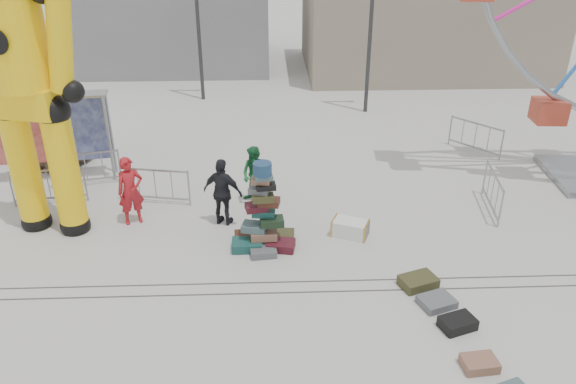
{
  "coord_description": "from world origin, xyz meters",
  "views": [
    {
      "loc": [
        -1.17,
        -9.53,
        7.65
      ],
      "look_at": [
        -0.68,
        2.59,
        1.51
      ],
      "focal_mm": 35.0,
      "sensor_mm": 36.0,
      "label": 1
    }
  ],
  "objects_px": {
    "crash_test_dummy": "(25,79)",
    "pedestrian_red": "(131,191)",
    "barricade_dummy_b": "(86,169)",
    "barricade_wheel_front": "(492,192)",
    "parked_suv": "(35,139)",
    "steamer_trunk": "(350,228)",
    "pedestrian_black": "(223,192)",
    "pedestrian_green": "(255,175)",
    "barricade_dummy_a": "(49,186)",
    "banner_scaffold": "(44,117)",
    "barricade_dummy_c": "(155,186)",
    "suitcase_tower": "(263,223)",
    "lamp_post_right": "(375,0)",
    "barricade_wheel_back": "(475,137)"
  },
  "relations": [
    {
      "from": "crash_test_dummy",
      "to": "pedestrian_red",
      "type": "height_order",
      "value": "crash_test_dummy"
    },
    {
      "from": "barricade_dummy_b",
      "to": "barricade_wheel_front",
      "type": "relative_size",
      "value": 1.0
    },
    {
      "from": "crash_test_dummy",
      "to": "parked_suv",
      "type": "relative_size",
      "value": 1.79
    },
    {
      "from": "steamer_trunk",
      "to": "pedestrian_black",
      "type": "xyz_separation_m",
      "value": [
        -3.32,
        0.76,
        0.73
      ]
    },
    {
      "from": "pedestrian_green",
      "to": "pedestrian_black",
      "type": "relative_size",
      "value": 0.91
    },
    {
      "from": "barricade_dummy_a",
      "to": "pedestrian_red",
      "type": "xyz_separation_m",
      "value": [
        2.62,
        -1.19,
        0.4
      ]
    },
    {
      "from": "banner_scaffold",
      "to": "barricade_dummy_b",
      "type": "height_order",
      "value": "banner_scaffold"
    },
    {
      "from": "barricade_dummy_b",
      "to": "barricade_dummy_c",
      "type": "xyz_separation_m",
      "value": [
        2.33,
        -1.28,
        0.0
      ]
    },
    {
      "from": "barricade_dummy_a",
      "to": "pedestrian_red",
      "type": "relative_size",
      "value": 1.05
    },
    {
      "from": "suitcase_tower",
      "to": "parked_suv",
      "type": "distance_m",
      "value": 9.93
    },
    {
      "from": "steamer_trunk",
      "to": "barricade_dummy_a",
      "type": "relative_size",
      "value": 0.46
    },
    {
      "from": "lamp_post_right",
      "to": "barricade_dummy_b",
      "type": "distance_m",
      "value": 12.52
    },
    {
      "from": "pedestrian_red",
      "to": "pedestrian_green",
      "type": "distance_m",
      "value": 3.45
    },
    {
      "from": "suitcase_tower",
      "to": "barricade_wheel_back",
      "type": "bearing_deg",
      "value": 40.54
    },
    {
      "from": "barricade_wheel_front",
      "to": "pedestrian_black",
      "type": "bearing_deg",
      "value": 101.86
    },
    {
      "from": "barricade_wheel_front",
      "to": "pedestrian_red",
      "type": "relative_size",
      "value": 1.05
    },
    {
      "from": "crash_test_dummy",
      "to": "barricade_dummy_b",
      "type": "xyz_separation_m",
      "value": [
        0.12,
        2.61,
        -3.51
      ]
    },
    {
      "from": "suitcase_tower",
      "to": "barricade_dummy_a",
      "type": "relative_size",
      "value": 1.15
    },
    {
      "from": "suitcase_tower",
      "to": "parked_suv",
      "type": "bearing_deg",
      "value": 144.02
    },
    {
      "from": "barricade_wheel_back",
      "to": "parked_suv",
      "type": "xyz_separation_m",
      "value": [
        -15.19,
        0.28,
        0.05
      ]
    },
    {
      "from": "lamp_post_right",
      "to": "barricade_wheel_back",
      "type": "relative_size",
      "value": 4.0
    },
    {
      "from": "banner_scaffold",
      "to": "barricade_dummy_b",
      "type": "distance_m",
      "value": 1.92
    },
    {
      "from": "lamp_post_right",
      "to": "barricade_wheel_back",
      "type": "bearing_deg",
      "value": -56.83
    },
    {
      "from": "suitcase_tower",
      "to": "barricade_dummy_b",
      "type": "xyz_separation_m",
      "value": [
        -5.43,
        3.71,
        -0.1
      ]
    },
    {
      "from": "barricade_wheel_back",
      "to": "pedestrian_black",
      "type": "relative_size",
      "value": 1.06
    },
    {
      "from": "barricade_dummy_c",
      "to": "banner_scaffold",
      "type": "bearing_deg",
      "value": 164.59
    },
    {
      "from": "lamp_post_right",
      "to": "pedestrian_black",
      "type": "distance_m",
      "value": 11.3
    },
    {
      "from": "lamp_post_right",
      "to": "pedestrian_green",
      "type": "height_order",
      "value": "lamp_post_right"
    },
    {
      "from": "lamp_post_right",
      "to": "barricade_wheel_back",
      "type": "height_order",
      "value": "lamp_post_right"
    },
    {
      "from": "banner_scaffold",
      "to": "barricade_dummy_c",
      "type": "height_order",
      "value": "banner_scaffold"
    },
    {
      "from": "suitcase_tower",
      "to": "barricade_dummy_b",
      "type": "bearing_deg",
      "value": 147.77
    },
    {
      "from": "crash_test_dummy",
      "to": "barricade_dummy_a",
      "type": "height_order",
      "value": "crash_test_dummy"
    },
    {
      "from": "pedestrian_red",
      "to": "pedestrian_black",
      "type": "xyz_separation_m",
      "value": [
        2.46,
        -0.17,
        -0.01
      ]
    },
    {
      "from": "barricade_dummy_a",
      "to": "parked_suv",
      "type": "distance_m",
      "value": 3.98
    },
    {
      "from": "banner_scaffold",
      "to": "parked_suv",
      "type": "xyz_separation_m",
      "value": [
        -1.28,
        2.02,
        -1.47
      ]
    },
    {
      "from": "barricade_dummy_b",
      "to": "pedestrian_red",
      "type": "xyz_separation_m",
      "value": [
        1.9,
        -2.38,
        0.4
      ]
    },
    {
      "from": "suitcase_tower",
      "to": "crash_test_dummy",
      "type": "relative_size",
      "value": 0.3
    },
    {
      "from": "crash_test_dummy",
      "to": "lamp_post_right",
      "type": "bearing_deg",
      "value": 56.62
    },
    {
      "from": "barricade_dummy_c",
      "to": "pedestrian_red",
      "type": "distance_m",
      "value": 1.24
    },
    {
      "from": "barricade_dummy_a",
      "to": "suitcase_tower",
      "type": "bearing_deg",
      "value": -30.66
    },
    {
      "from": "barricade_dummy_a",
      "to": "barricade_wheel_back",
      "type": "distance_m",
      "value": 13.91
    },
    {
      "from": "lamp_post_right",
      "to": "pedestrian_black",
      "type": "relative_size",
      "value": 4.24
    },
    {
      "from": "barricade_dummy_a",
      "to": "pedestrian_red",
      "type": "distance_m",
      "value": 2.9
    },
    {
      "from": "parked_suv",
      "to": "pedestrian_red",
      "type": "bearing_deg",
      "value": -109.76
    },
    {
      "from": "barricade_dummy_a",
      "to": "pedestrian_red",
      "type": "height_order",
      "value": "pedestrian_red"
    },
    {
      "from": "steamer_trunk",
      "to": "parked_suv",
      "type": "bearing_deg",
      "value": 173.3
    },
    {
      "from": "lamp_post_right",
      "to": "barricade_wheel_front",
      "type": "xyz_separation_m",
      "value": [
        2.03,
        -8.75,
        -3.93
      ]
    },
    {
      "from": "pedestrian_red",
      "to": "pedestrian_green",
      "type": "bearing_deg",
      "value": -6.55
    },
    {
      "from": "pedestrian_green",
      "to": "parked_suv",
      "type": "distance_m",
      "value": 8.46
    },
    {
      "from": "barricade_dummy_b",
      "to": "lamp_post_right",
      "type": "bearing_deg",
      "value": 21.94
    }
  ]
}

